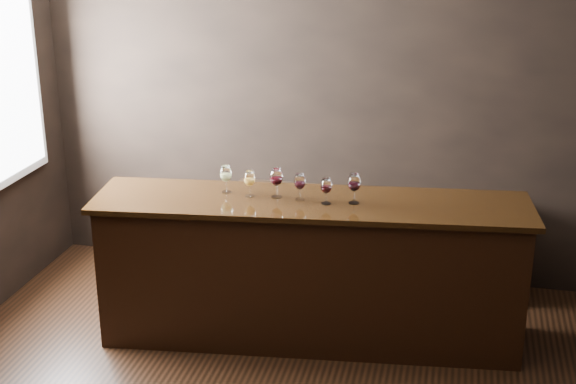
% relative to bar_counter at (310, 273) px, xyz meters
% --- Properties ---
extents(room_shell, '(5.02, 4.52, 2.81)m').
position_rel_bar_counter_xyz_m(room_shell, '(-0.26, -0.93, 1.29)').
color(room_shell, black).
rests_on(room_shell, ground).
extents(bar_counter, '(3.04, 0.97, 1.05)m').
position_rel_bar_counter_xyz_m(bar_counter, '(0.00, 0.00, 0.00)').
color(bar_counter, black).
rests_on(bar_counter, ground).
extents(bar_top, '(3.15, 1.05, 0.04)m').
position_rel_bar_counter_xyz_m(bar_top, '(0.00, 0.00, 0.54)').
color(bar_top, black).
rests_on(bar_top, bar_counter).
extents(back_bar_shelf, '(2.21, 0.40, 0.80)m').
position_rel_bar_counter_xyz_m(back_bar_shelf, '(0.26, 0.99, -0.12)').
color(back_bar_shelf, black).
rests_on(back_bar_shelf, ground).
extents(glass_white, '(0.09, 0.09, 0.20)m').
position_rel_bar_counter_xyz_m(glass_white, '(-0.63, 0.03, 0.70)').
color(glass_white, white).
rests_on(glass_white, bar_top).
extents(glass_amber, '(0.08, 0.08, 0.19)m').
position_rel_bar_counter_xyz_m(glass_amber, '(-0.44, -0.01, 0.69)').
color(glass_amber, white).
rests_on(glass_amber, bar_top).
extents(glass_red_a, '(0.09, 0.09, 0.22)m').
position_rel_bar_counter_xyz_m(glass_red_a, '(-0.25, 0.01, 0.71)').
color(glass_red_a, white).
rests_on(glass_red_a, bar_top).
extents(glass_red_b, '(0.08, 0.08, 0.19)m').
position_rel_bar_counter_xyz_m(glass_red_b, '(-0.08, -0.00, 0.69)').
color(glass_red_b, white).
rests_on(glass_red_b, bar_top).
extents(glass_red_c, '(0.08, 0.08, 0.19)m').
position_rel_bar_counter_xyz_m(glass_red_c, '(0.11, -0.04, 0.69)').
color(glass_red_c, white).
rests_on(glass_red_c, bar_top).
extents(glass_red_d, '(0.09, 0.09, 0.21)m').
position_rel_bar_counter_xyz_m(glass_red_d, '(0.30, 0.02, 0.71)').
color(glass_red_d, white).
rests_on(glass_red_d, bar_top).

